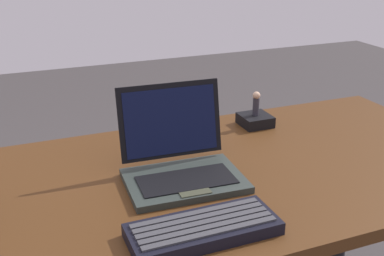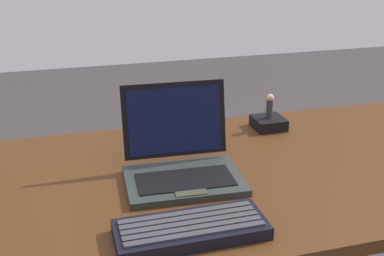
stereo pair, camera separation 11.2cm
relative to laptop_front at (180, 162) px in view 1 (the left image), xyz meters
name	(u,v)px [view 1 (the left image)]	position (x,y,z in m)	size (l,w,h in m)	color
desk	(168,218)	(-0.04, 0.00, -0.15)	(1.77, 0.72, 0.73)	#462710
laptop_front	(180,162)	(0.00, 0.00, 0.00)	(0.29, 0.25, 0.22)	#2A322E
external_keyboard	(203,229)	(-0.04, -0.25, -0.03)	(0.30, 0.12, 0.03)	black
figurine_stand	(255,120)	(0.34, 0.24, -0.03)	(0.09, 0.09, 0.03)	black
figurine	(256,103)	(0.34, 0.24, 0.03)	(0.02, 0.02, 0.08)	#2D2B35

